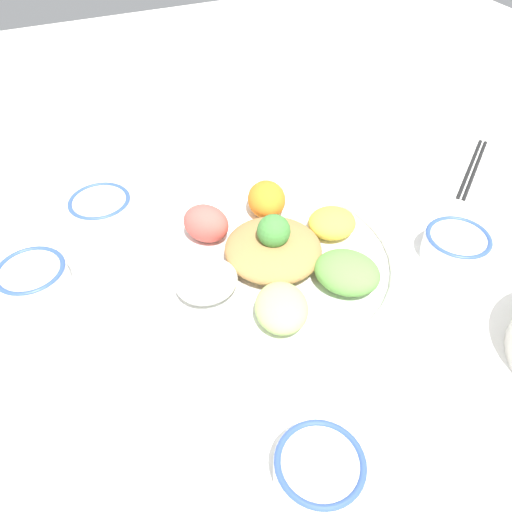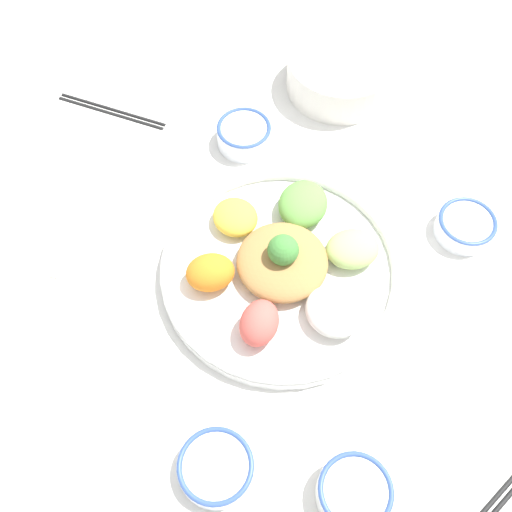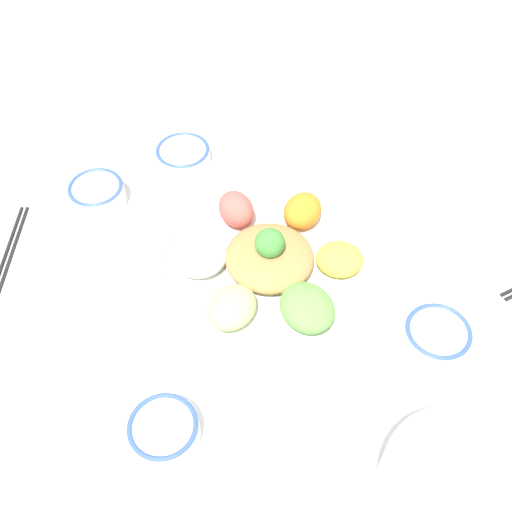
{
  "view_description": "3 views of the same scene",
  "coord_description": "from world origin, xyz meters",
  "px_view_note": "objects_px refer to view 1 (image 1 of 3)",
  "views": [
    {
      "loc": [
        0.26,
        0.51,
        0.54
      ],
      "look_at": [
        0.05,
        0.03,
        0.04
      ],
      "focal_mm": 35.0,
      "sensor_mm": 36.0,
      "label": 1
    },
    {
      "loc": [
        0.39,
        -0.25,
        0.85
      ],
      "look_at": [
        0.01,
        -0.01,
        0.07
      ],
      "focal_mm": 42.0,
      "sensor_mm": 36.0,
      "label": 2
    },
    {
      "loc": [
        -0.07,
        0.62,
        0.8
      ],
      "look_at": [
        0.04,
        0.07,
        0.09
      ],
      "focal_mm": 42.0,
      "sensor_mm": 36.0,
      "label": 3
    }
  ],
  "objects_px": {
    "sauce_bowl_red": "(101,206)",
    "serving_spoon_main": "(287,141)",
    "sauce_bowl_dark": "(33,278)",
    "chopsticks_pair_far": "(473,167)",
    "salad_platter": "(273,258)",
    "rice_bowl_blue": "(456,245)",
    "rice_bowl_plain": "(319,468)"
  },
  "relations": [
    {
      "from": "salad_platter",
      "to": "rice_bowl_blue",
      "type": "xyz_separation_m",
      "value": [
        -0.27,
        0.09,
        -0.0
      ]
    },
    {
      "from": "sauce_bowl_red",
      "to": "serving_spoon_main",
      "type": "distance_m",
      "value": 0.4
    },
    {
      "from": "rice_bowl_plain",
      "to": "serving_spoon_main",
      "type": "relative_size",
      "value": 0.89
    },
    {
      "from": "sauce_bowl_red",
      "to": "rice_bowl_plain",
      "type": "height_order",
      "value": "rice_bowl_plain"
    },
    {
      "from": "chopsticks_pair_far",
      "to": "serving_spoon_main",
      "type": "bearing_deg",
      "value": -77.15
    },
    {
      "from": "sauce_bowl_red",
      "to": "chopsticks_pair_far",
      "type": "relative_size",
      "value": 0.56
    },
    {
      "from": "salad_platter",
      "to": "chopsticks_pair_far",
      "type": "height_order",
      "value": "salad_platter"
    },
    {
      "from": "chopsticks_pair_far",
      "to": "serving_spoon_main",
      "type": "xyz_separation_m",
      "value": [
        0.28,
        -0.23,
        -0.0
      ]
    },
    {
      "from": "salad_platter",
      "to": "sauce_bowl_dark",
      "type": "height_order",
      "value": "salad_platter"
    },
    {
      "from": "sauce_bowl_dark",
      "to": "salad_platter",
      "type": "bearing_deg",
      "value": 163.21
    },
    {
      "from": "salad_platter",
      "to": "rice_bowl_blue",
      "type": "bearing_deg",
      "value": 162.14
    },
    {
      "from": "rice_bowl_plain",
      "to": "serving_spoon_main",
      "type": "bearing_deg",
      "value": -113.6
    },
    {
      "from": "rice_bowl_blue",
      "to": "rice_bowl_plain",
      "type": "height_order",
      "value": "rice_bowl_blue"
    },
    {
      "from": "sauce_bowl_dark",
      "to": "rice_bowl_plain",
      "type": "relative_size",
      "value": 1.02
    },
    {
      "from": "sauce_bowl_dark",
      "to": "chopsticks_pair_far",
      "type": "distance_m",
      "value": 0.8
    },
    {
      "from": "rice_bowl_plain",
      "to": "serving_spoon_main",
      "type": "height_order",
      "value": "rice_bowl_plain"
    },
    {
      "from": "serving_spoon_main",
      "to": "rice_bowl_blue",
      "type": "bearing_deg",
      "value": -32.73
    },
    {
      "from": "sauce_bowl_red",
      "to": "serving_spoon_main",
      "type": "relative_size",
      "value": 0.96
    },
    {
      "from": "salad_platter",
      "to": "rice_bowl_plain",
      "type": "distance_m",
      "value": 0.32
    },
    {
      "from": "sauce_bowl_dark",
      "to": "serving_spoon_main",
      "type": "bearing_deg",
      "value": -156.85
    },
    {
      "from": "salad_platter",
      "to": "serving_spoon_main",
      "type": "height_order",
      "value": "salad_platter"
    },
    {
      "from": "rice_bowl_blue",
      "to": "sauce_bowl_dark",
      "type": "xyz_separation_m",
      "value": [
        0.6,
        -0.19,
        0.0
      ]
    },
    {
      "from": "sauce_bowl_red",
      "to": "sauce_bowl_dark",
      "type": "height_order",
      "value": "sauce_bowl_dark"
    },
    {
      "from": "rice_bowl_blue",
      "to": "serving_spoon_main",
      "type": "xyz_separation_m",
      "value": [
        0.09,
        -0.41,
        -0.02
      ]
    },
    {
      "from": "sauce_bowl_red",
      "to": "salad_platter",
      "type": "bearing_deg",
      "value": 131.42
    },
    {
      "from": "sauce_bowl_dark",
      "to": "rice_bowl_plain",
      "type": "xyz_separation_m",
      "value": [
        -0.24,
        0.4,
        -0.0
      ]
    },
    {
      "from": "salad_platter",
      "to": "chopsticks_pair_far",
      "type": "xyz_separation_m",
      "value": [
        -0.47,
        -0.09,
        -0.02
      ]
    },
    {
      "from": "sauce_bowl_dark",
      "to": "chopsticks_pair_far",
      "type": "height_order",
      "value": "sauce_bowl_dark"
    },
    {
      "from": "rice_bowl_blue",
      "to": "rice_bowl_plain",
      "type": "xyz_separation_m",
      "value": [
        0.36,
        0.22,
        -0.0
      ]
    },
    {
      "from": "salad_platter",
      "to": "rice_bowl_blue",
      "type": "distance_m",
      "value": 0.28
    },
    {
      "from": "sauce_bowl_dark",
      "to": "sauce_bowl_red",
      "type": "bearing_deg",
      "value": -131.19
    },
    {
      "from": "sauce_bowl_red",
      "to": "serving_spoon_main",
      "type": "xyz_separation_m",
      "value": [
        -0.4,
        -0.08,
        -0.01
      ]
    }
  ]
}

